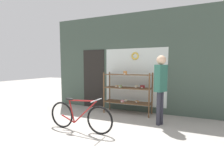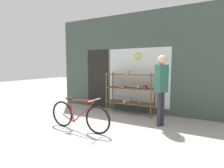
{
  "view_description": "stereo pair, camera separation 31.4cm",
  "coord_description": "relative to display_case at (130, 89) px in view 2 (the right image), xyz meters",
  "views": [
    {
      "loc": [
        1.82,
        -2.83,
        1.53
      ],
      "look_at": [
        0.03,
        1.25,
        1.06
      ],
      "focal_mm": 28.0,
      "sensor_mm": 36.0,
      "label": 1
    },
    {
      "loc": [
        2.1,
        -2.7,
        1.53
      ],
      "look_at": [
        0.03,
        1.25,
        1.06
      ],
      "focal_mm": 28.0,
      "sensor_mm": 36.0,
      "label": 2
    }
  ],
  "objects": [
    {
      "name": "pedestrian",
      "position": [
        1.11,
        -0.7,
        0.28
      ],
      "size": [
        0.31,
        0.37,
        1.79
      ],
      "rotation": [
        0.0,
        0.0,
        1.08
      ],
      "color": "#282833",
      "rests_on": "ground_plane"
    },
    {
      "name": "bicycle",
      "position": [
        -0.55,
        -1.91,
        -0.44
      ],
      "size": [
        1.71,
        0.46,
        0.78
      ],
      "rotation": [
        0.0,
        0.0,
        -0.01
      ],
      "color": "black",
      "rests_on": "ground_plane"
    },
    {
      "name": "display_case",
      "position": [
        0.0,
        0.0,
        0.0
      ],
      "size": [
        1.51,
        0.5,
        1.37
      ],
      "color": "brown",
      "rests_on": "ground_plane"
    },
    {
      "name": "storefront_facade",
      "position": [
        -0.11,
        0.38,
        0.79
      ],
      "size": [
        5.75,
        0.13,
        3.24
      ],
      "color": "#3D4C42",
      "rests_on": "ground_plane"
    },
    {
      "name": "ground_plane",
      "position": [
        -0.07,
        -2.43,
        -0.79
      ],
      "size": [
        30.0,
        30.0,
        0.0
      ],
      "primitive_type": "plane",
      "color": "gray"
    }
  ]
}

